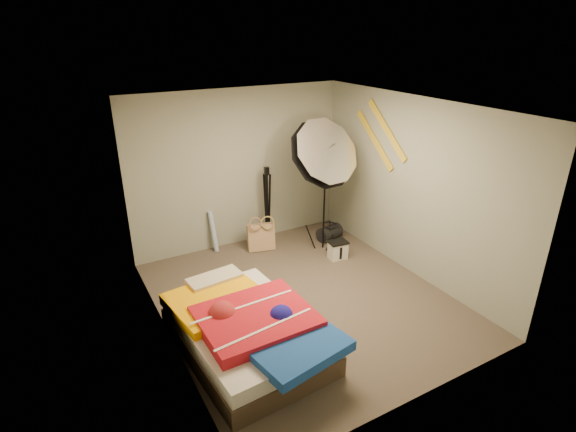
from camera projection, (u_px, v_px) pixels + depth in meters
floor at (304, 299)px, 5.93m from camera, size 4.00×4.00×0.00m
ceiling at (307, 107)px, 4.95m from camera, size 4.00×4.00×0.00m
wall_back at (239, 169)px, 7.05m from camera, size 3.50×0.00×3.50m
wall_front at (427, 290)px, 3.84m from camera, size 3.50×0.00×3.50m
wall_left at (161, 243)px, 4.65m from camera, size 0.00×4.00×4.00m
wall_right at (412, 188)px, 6.23m from camera, size 0.00×4.00×4.00m
tote_bag at (261, 237)px, 7.17m from camera, size 0.46×0.29×0.45m
wrapping_roll at (213, 232)px, 7.09m from camera, size 0.12×0.20×0.66m
camera_case at (338, 251)px, 6.92m from camera, size 0.29×0.22×0.27m
duffel_bag at (329, 233)px, 7.54m from camera, size 0.44×0.32×0.25m
wall_stripe_upper at (387, 130)px, 6.43m from camera, size 0.02×0.91×0.78m
wall_stripe_lower at (375, 140)px, 6.71m from camera, size 0.02×0.91×0.78m
bed at (247, 329)px, 4.91m from camera, size 1.48×2.09×0.55m
photo_umbrella at (322, 155)px, 6.49m from camera, size 1.29×0.93×2.24m
camera_tripod at (267, 201)px, 7.18m from camera, size 0.08×0.08×1.31m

